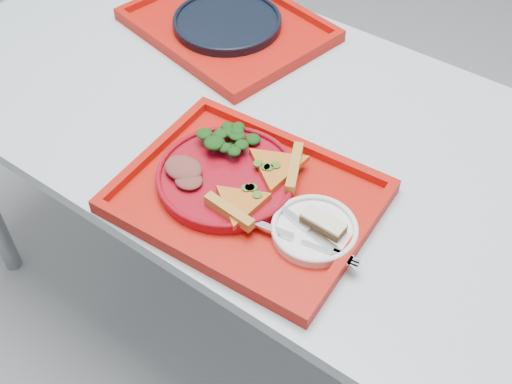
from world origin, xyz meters
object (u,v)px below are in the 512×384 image
(navy_plate, at_px, (227,23))
(dessert_bar, at_px, (323,223))
(tray_far, at_px, (228,28))
(tray_main, at_px, (247,200))
(dinner_plate, at_px, (227,178))

(navy_plate, height_order, dessert_bar, dessert_bar)
(navy_plate, bearing_deg, tray_far, 0.00)
(tray_main, xyz_separation_m, navy_plate, (-0.37, 0.42, 0.01))
(tray_main, distance_m, navy_plate, 0.56)
(tray_main, height_order, navy_plate, navy_plate)
(tray_far, height_order, dinner_plate, dinner_plate)
(tray_far, bearing_deg, dessert_bar, -26.39)
(navy_plate, bearing_deg, tray_main, -48.56)
(tray_main, xyz_separation_m, tray_far, (-0.37, 0.42, 0.00))
(dinner_plate, distance_m, navy_plate, 0.52)
(tray_far, xyz_separation_m, navy_plate, (0.00, 0.00, 0.01))
(tray_far, height_order, navy_plate, navy_plate)
(tray_far, relative_size, dinner_plate, 1.73)
(navy_plate, bearing_deg, dessert_bar, -37.86)
(tray_far, distance_m, navy_plate, 0.01)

